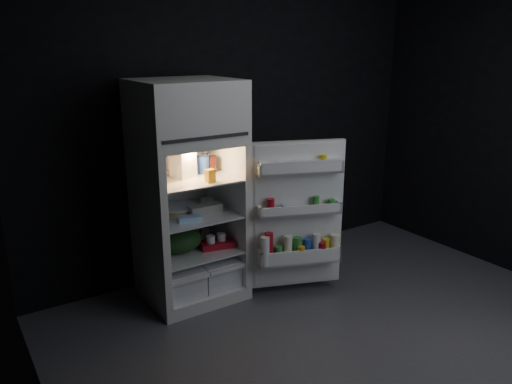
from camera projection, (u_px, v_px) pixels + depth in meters
floor at (360, 341)px, 3.55m from camera, size 4.00×3.40×0.00m
wall_back at (236, 122)px, 4.53m from camera, size 4.00×0.00×2.70m
wall_left at (37, 212)px, 2.12m from camera, size 0.00×3.40×2.70m
refrigerator at (187, 185)px, 3.98m from camera, size 0.76×0.71×1.78m
fridge_door at (298, 219)px, 4.03m from camera, size 0.74×0.43×1.22m
milk_jug at (183, 162)px, 3.89m from camera, size 0.19×0.19×0.24m
mayo_jar at (203, 165)px, 4.03m from camera, size 0.10×0.10×0.14m
jam_jar at (211, 164)px, 4.07m from camera, size 0.11×0.11×0.13m
amber_bottle at (157, 164)px, 3.89m from camera, size 0.09×0.09×0.22m
small_carton at (210, 176)px, 3.77m from camera, size 0.08×0.06×0.10m
egg_carton at (205, 209)px, 4.00m from camera, size 0.27×0.11×0.07m
pie at (178, 209)px, 4.04m from camera, size 0.29×0.29×0.04m
flat_package at (190, 219)px, 3.82m from camera, size 0.19×0.13×0.04m
wrapped_pkg at (208, 202)px, 4.22m from camera, size 0.14×0.13×0.05m
produce_bag at (180, 240)px, 4.00m from camera, size 0.42×0.38×0.20m
yogurt_tray at (217, 244)px, 4.10m from camera, size 0.31×0.21×0.05m
small_can_red at (203, 232)px, 4.32m from camera, size 0.09×0.09×0.09m
small_can_silver at (205, 234)px, 4.27m from camera, size 0.09×0.09×0.09m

